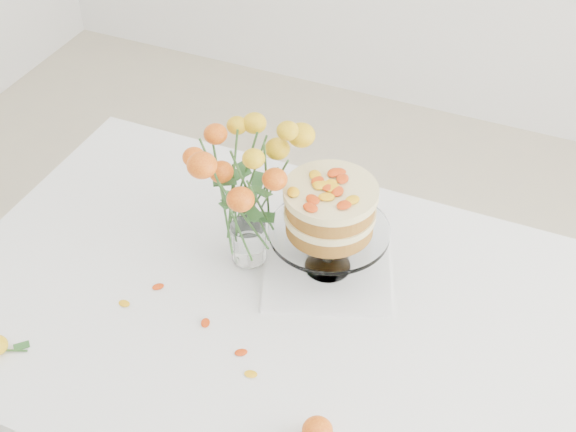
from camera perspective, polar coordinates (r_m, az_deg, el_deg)
name	(u,v)px	position (r m, az deg, el deg)	size (l,w,h in m)	color
table	(280,334)	(1.73, -0.59, -8.36)	(1.43, 0.93, 0.76)	tan
napkin	(327,268)	(1.75, 2.82, -3.73)	(0.27, 0.27, 0.01)	white
cake_stand	(330,213)	(1.64, 3.00, 0.19)	(0.26, 0.26, 0.23)	white
rose_vase	(246,178)	(1.62, -3.03, 2.71)	(0.31, 0.31, 0.39)	white
loose_rose_far	(318,431)	(1.46, 2.12, -15.02)	(0.10, 0.06, 0.05)	#BF3409
stray_petal_a	(205,323)	(1.65, -5.89, -7.58)	(0.03, 0.02, 0.00)	#F6AF0F
stray_petal_b	(241,353)	(1.59, -3.36, -9.67)	(0.03, 0.02, 0.00)	#F6AF0F
stray_petal_c	(251,374)	(1.56, -2.67, -11.17)	(0.03, 0.02, 0.00)	#F6AF0F
stray_petal_d	(158,287)	(1.73, -9.22, -4.99)	(0.03, 0.02, 0.00)	#F6AF0F
stray_petal_e	(124,304)	(1.71, -11.57, -6.12)	(0.03, 0.02, 0.00)	#F6AF0F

